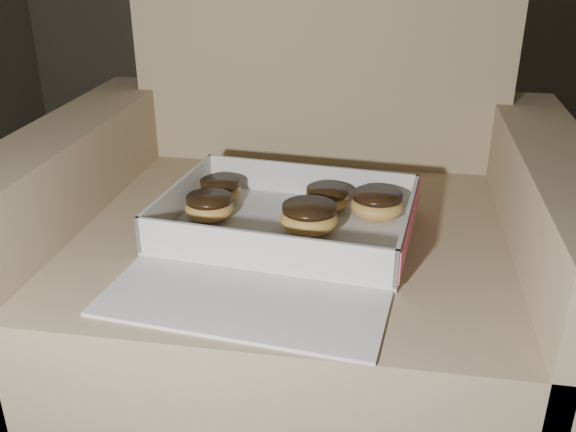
# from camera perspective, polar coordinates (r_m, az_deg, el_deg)

# --- Properties ---
(armchair) EXTENTS (0.91, 0.77, 0.95)m
(armchair) POSITION_cam_1_polar(r_m,az_deg,el_deg) (1.16, 1.07, -4.99)
(armchair) COLOR #978360
(armchair) RESTS_ON floor
(bakery_box) EXTENTS (0.42, 0.48, 0.06)m
(bakery_box) POSITION_cam_1_polar(r_m,az_deg,el_deg) (0.98, -0.46, -1.76)
(bakery_box) COLOR silver
(bakery_box) RESTS_ON armchair
(donut_a) EXTENTS (0.08, 0.08, 0.04)m
(donut_a) POSITION_cam_1_polar(r_m,az_deg,el_deg) (1.05, -6.99, 0.84)
(donut_a) COLOR #E5B350
(donut_a) RESTS_ON bakery_box
(donut_b) EXTENTS (0.09, 0.09, 0.05)m
(donut_b) POSITION_cam_1_polar(r_m,az_deg,el_deg) (0.99, 1.90, -0.13)
(donut_b) COLOR #E5B350
(donut_b) RESTS_ON bakery_box
(donut_c) EXTENTS (0.08, 0.08, 0.04)m
(donut_c) POSITION_cam_1_polar(r_m,az_deg,el_deg) (1.08, 3.50, 1.63)
(donut_c) COLOR #E5B350
(donut_c) RESTS_ON bakery_box
(donut_d) EXTENTS (0.09, 0.09, 0.04)m
(donut_d) POSITION_cam_1_polar(r_m,az_deg,el_deg) (1.05, 7.92, 1.05)
(donut_d) COLOR #E5B350
(donut_d) RESTS_ON bakery_box
(donut_e) EXTENTS (0.07, 0.07, 0.04)m
(donut_e) POSITION_cam_1_polar(r_m,az_deg,el_deg) (1.11, -6.02, 2.37)
(donut_e) COLOR #E5B350
(donut_e) RESTS_ON bakery_box
(crumb_a) EXTENTS (0.01, 0.01, 0.00)m
(crumb_a) POSITION_cam_1_polar(r_m,az_deg,el_deg) (0.90, 3.53, -4.55)
(crumb_a) COLOR black
(crumb_a) RESTS_ON bakery_box
(crumb_b) EXTENTS (0.01, 0.01, 0.00)m
(crumb_b) POSITION_cam_1_polar(r_m,az_deg,el_deg) (0.96, 4.78, -2.69)
(crumb_b) COLOR black
(crumb_b) RESTS_ON bakery_box
(crumb_c) EXTENTS (0.01, 0.01, 0.00)m
(crumb_c) POSITION_cam_1_polar(r_m,az_deg,el_deg) (0.97, -6.95, -2.53)
(crumb_c) COLOR black
(crumb_c) RESTS_ON bakery_box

